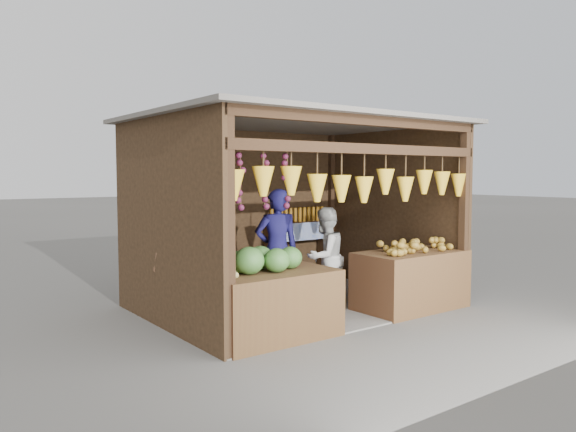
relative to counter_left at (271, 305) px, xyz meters
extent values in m
plane|color=#514F49|center=(1.17, 1.10, -0.39)|extent=(80.00, 80.00, 0.00)
cube|color=slate|center=(1.17, 1.10, -0.38)|extent=(4.00, 3.00, 0.02)
cube|color=black|center=(1.17, 2.60, 0.91)|extent=(4.00, 0.06, 2.60)
cube|color=black|center=(-0.83, 1.10, 0.91)|extent=(0.06, 3.00, 2.60)
cube|color=black|center=(3.17, 1.10, 0.91)|extent=(0.06, 3.00, 2.60)
cube|color=#605B54|center=(1.17, 1.10, 2.24)|extent=(4.30, 3.30, 0.06)
cube|color=black|center=(-0.77, -0.34, 0.91)|extent=(0.11, 0.11, 2.60)
cube|color=black|center=(3.11, -0.34, 0.91)|extent=(0.11, 0.11, 2.60)
cube|color=black|center=(-0.77, 2.54, 0.91)|extent=(0.11, 0.11, 2.60)
cube|color=black|center=(3.11, 2.54, 0.91)|extent=(0.11, 0.11, 2.60)
cube|color=black|center=(1.17, -0.34, 1.81)|extent=(4.00, 0.12, 0.12)
cube|color=black|center=(1.17, -0.34, 2.15)|extent=(4.00, 0.12, 0.12)
cube|color=#382314|center=(2.22, 2.40, 0.66)|extent=(1.25, 0.30, 0.05)
cube|color=#382314|center=(1.64, 2.40, 0.13)|extent=(0.05, 0.28, 1.05)
cube|color=#382314|center=(2.81, 2.40, 0.13)|extent=(0.05, 0.28, 1.05)
cube|color=blue|center=(2.22, 2.24, 0.53)|extent=(1.25, 0.02, 0.30)
cube|color=#4B2B19|center=(0.00, 0.00, 0.00)|extent=(1.53, 0.85, 0.78)
cube|color=#52301B|center=(2.40, 0.00, 0.02)|extent=(1.60, 0.85, 0.81)
cube|color=black|center=(-0.63, 1.17, -0.24)|extent=(0.32, 0.32, 0.30)
imported|color=#17144D|center=(0.78, 0.99, 0.46)|extent=(0.71, 0.57, 1.70)
imported|color=silver|center=(1.54, 0.87, 0.32)|extent=(0.78, 0.66, 1.42)
imported|color=brown|center=(-0.63, 1.17, 0.50)|extent=(0.67, 0.57, 1.17)
camera|label=1|loc=(-3.64, -5.24, 1.51)|focal=35.00mm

